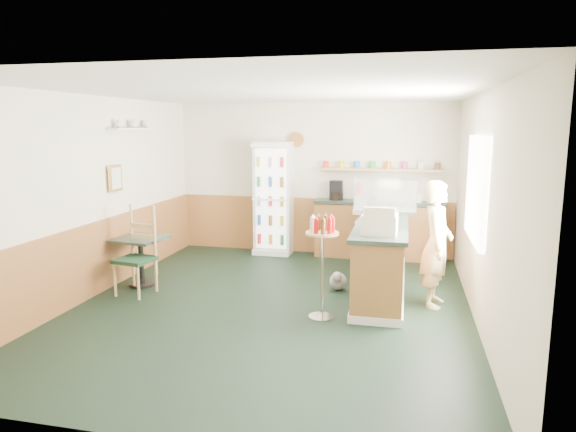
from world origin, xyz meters
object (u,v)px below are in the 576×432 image
(cash_register, at_px, (380,224))
(cafe_table, at_px, (141,252))
(shopkeeper, at_px, (437,244))
(cafe_chair, at_px, (138,248))
(drinks_fridge, at_px, (274,198))
(condiment_stand, at_px, (322,250))
(display_case, at_px, (385,196))

(cash_register, relative_size, cafe_table, 0.60)
(shopkeeper, bearing_deg, cafe_table, 98.52)
(cafe_chair, bearing_deg, drinks_fridge, 73.33)
(condiment_stand, distance_m, cafe_chair, 2.68)
(cafe_chair, bearing_deg, cafe_table, 121.63)
(display_case, xyz_separation_m, cash_register, (0.00, -1.51, -0.14))
(display_case, xyz_separation_m, cafe_chair, (-3.29, -1.41, -0.63))
(display_case, bearing_deg, cash_register, -90.00)
(display_case, height_order, cash_register, display_case)
(drinks_fridge, distance_m, cash_register, 3.39)
(drinks_fridge, relative_size, shopkeeper, 1.25)
(cafe_table, bearing_deg, display_case, 18.47)
(condiment_stand, distance_m, cafe_table, 2.86)
(display_case, relative_size, cafe_chair, 0.75)
(drinks_fridge, height_order, shopkeeper, drinks_fridge)
(shopkeeper, bearing_deg, drinks_fridge, 57.78)
(condiment_stand, height_order, cafe_chair, condiment_stand)
(drinks_fridge, relative_size, display_case, 2.22)
(display_case, xyz_separation_m, shopkeeper, (0.70, -1.06, -0.46))
(display_case, bearing_deg, cafe_table, -161.53)
(display_case, distance_m, cafe_chair, 3.63)
(cash_register, distance_m, cafe_table, 3.48)
(condiment_stand, height_order, cafe_table, condiment_stand)
(drinks_fridge, relative_size, cafe_table, 2.79)
(display_case, distance_m, cash_register, 1.52)
(condiment_stand, relative_size, cafe_chair, 1.01)
(drinks_fridge, bearing_deg, display_case, -30.65)
(drinks_fridge, relative_size, cash_register, 4.68)
(drinks_fridge, relative_size, cafe_chair, 1.66)
(cash_register, distance_m, shopkeeper, 0.89)
(cash_register, height_order, cafe_table, cash_register)
(display_case, bearing_deg, cafe_chair, -156.83)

